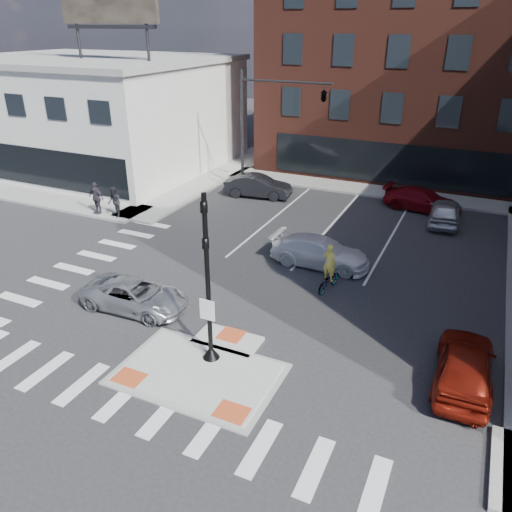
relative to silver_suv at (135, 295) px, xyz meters
The scene contains 18 objects.
ground 5.01m from the silver_suv, 25.16° to the right, with size 120.00×120.00×0.00m, color #28282B.
refuge_island 5.12m from the silver_suv, 27.80° to the right, with size 5.40×4.65×0.13m.
sidewalk_nw 18.00m from the silver_suv, 132.95° to the left, with size 23.50×20.50×0.15m.
sidewalk_n 21.26m from the silver_suv, 69.34° to the left, with size 26.00×3.00×0.15m, color gray.
building_nw 25.26m from the silver_suv, 134.37° to the left, with size 20.40×16.40×14.40m.
building_n 31.63m from the silver_suv, 75.91° to the left, with size 24.40×18.40×15.50m.
building_far_left 50.08m from the silver_suv, 89.43° to the left, with size 10.00×12.00×10.00m, color slate.
signal_pole 5.12m from the silver_suv, 20.90° to the right, with size 0.60×0.60×5.98m.
mast_arm_signal 16.87m from the silver_suv, 86.30° to the left, with size 6.10×2.24×8.00m.
silver_suv is the anchor object (origin of this frame).
red_sedan 12.54m from the silver_suv, ahead, with size 1.78×4.41×1.50m, color maroon.
white_pickup 8.98m from the silver_suv, 52.04° to the left, with size 1.95×4.80×1.39m, color white.
bg_car_dark 15.39m from the silver_suv, 95.86° to the left, with size 1.55×4.45×1.47m, color black.
bg_car_silver 18.60m from the silver_suv, 56.21° to the left, with size 1.73×4.31×1.47m, color silver.
bg_car_red 19.33m from the silver_suv, 62.84° to the left, with size 1.92×4.71×1.37m, color maroon.
cyclist 8.24m from the silver_suv, 36.35° to the left, with size 0.89×1.78×2.16m.
pedestrian_a 10.89m from the silver_suv, 133.56° to the left, with size 0.89×0.69×1.83m, color black.
pedestrian_b 11.88m from the silver_suv, 138.35° to the left, with size 1.15×0.48×1.96m, color #312B34.
Camera 1 is at (7.43, -11.83, 10.71)m, focal length 35.00 mm.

